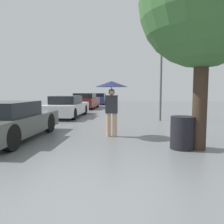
# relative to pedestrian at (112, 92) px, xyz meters

# --- Properties ---
(ground_plane) EXTENTS (60.00, 60.00, 0.00)m
(ground_plane) POSITION_rel_pedestrian_xyz_m (0.12, -4.10, -1.45)
(ground_plane) COLOR slate
(pedestrian) EXTENTS (1.05, 1.05, 1.80)m
(pedestrian) POSITION_rel_pedestrian_xyz_m (0.00, 0.00, 0.00)
(pedestrian) COLOR tan
(pedestrian) RESTS_ON ground_plane
(parked_car_nearest) EXTENTS (1.63, 4.10, 1.17)m
(parked_car_nearest) POSITION_rel_pedestrian_xyz_m (-3.05, -0.72, -0.89)
(parked_car_nearest) COLOR #4C514C
(parked_car_nearest) RESTS_ON ground_plane
(parked_car_second) EXTENTS (1.68, 4.45, 1.21)m
(parked_car_second) POSITION_rel_pedestrian_xyz_m (-3.07, 5.37, -0.88)
(parked_car_second) COLOR silver
(parked_car_second) RESTS_ON ground_plane
(parked_car_third) EXTENTS (1.90, 4.56, 1.31)m
(parked_car_third) POSITION_rel_pedestrian_xyz_m (-3.32, 11.80, -0.82)
(parked_car_third) COLOR maroon
(parked_car_third) RESTS_ON ground_plane
(parked_car_farthest) EXTENTS (1.73, 4.02, 1.25)m
(parked_car_farthest) POSITION_rel_pedestrian_xyz_m (-3.04, 17.91, -0.85)
(parked_car_farthest) COLOR navy
(parked_car_farthest) RESTS_ON ground_plane
(tree) EXTENTS (3.14, 3.14, 5.20)m
(tree) POSITION_rel_pedestrian_xyz_m (2.35, -1.36, 2.15)
(tree) COLOR #38281E
(tree) RESTS_ON ground_plane
(street_lamp) EXTENTS (0.36, 0.36, 5.19)m
(street_lamp) POSITION_rel_pedestrian_xyz_m (2.11, 4.10, 2.25)
(street_lamp) COLOR #515456
(street_lamp) RESTS_ON ground_plane
(trash_bin) EXTENTS (0.60, 0.60, 0.84)m
(trash_bin) POSITION_rel_pedestrian_xyz_m (1.94, -1.37, -1.03)
(trash_bin) COLOR black
(trash_bin) RESTS_ON ground_plane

